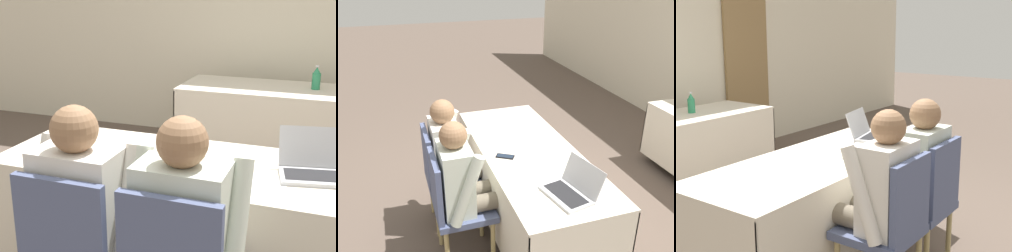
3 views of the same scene
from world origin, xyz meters
The scene contains 9 objects.
ground_plane centered at (0.00, 0.00, 0.00)m, with size 24.00×24.00×0.00m, color brown.
conference_table_near centered at (0.00, 0.00, 0.56)m, with size 1.98×0.77×0.74m.
laptop centered at (0.69, 0.04, 0.78)m, with size 0.40×0.35×0.22m.
cell_phone centered at (0.05, -0.22, 0.74)m, with size 0.14×0.16×0.01m.
paper_beside_laptop centered at (0.47, -0.18, 0.74)m, with size 0.32×0.36×0.00m.
chair_near_left centered at (-0.23, -0.69, 0.51)m, with size 0.44×0.44×0.92m.
chair_near_right centered at (0.23, -0.69, 0.51)m, with size 0.44×0.44×0.92m.
person_checkered_shirt centered at (-0.23, -0.59, 0.67)m, with size 0.50×0.52×1.18m.
person_white_shirt centered at (0.23, -0.59, 0.67)m, with size 0.50×0.52×1.18m.
Camera 2 is at (2.58, -1.05, 2.20)m, focal length 40.00 mm.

